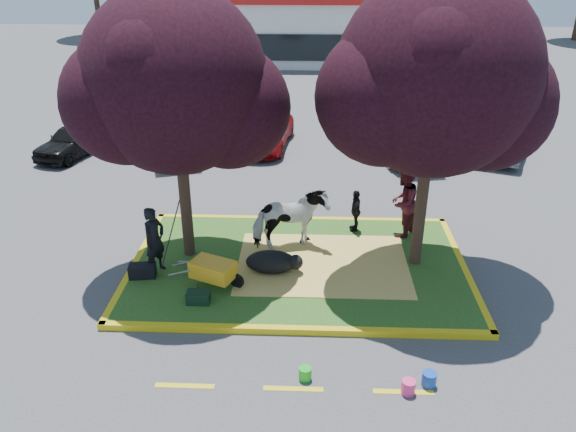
{
  "coord_description": "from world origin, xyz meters",
  "views": [
    {
      "loc": [
        0.21,
        -12.0,
        7.34
      ],
      "look_at": [
        -0.28,
        0.5,
        1.21
      ],
      "focal_mm": 35.0,
      "sensor_mm": 36.0,
      "label": 1
    }
  ],
  "objects_px": {
    "cow": "(290,220)",
    "bucket_pink": "(408,387)",
    "car_black": "(74,139)",
    "calf": "(271,262)",
    "bucket_blue": "(429,379)",
    "bucket_green": "(305,373)",
    "car_silver": "(171,132)",
    "handler": "(155,240)",
    "wheelbarrow": "(214,270)"
  },
  "relations": [
    {
      "from": "bucket_green",
      "to": "calf",
      "type": "bearing_deg",
      "value": 103.79
    },
    {
      "from": "bucket_blue",
      "to": "car_silver",
      "type": "distance_m",
      "value": 14.64
    },
    {
      "from": "handler",
      "to": "calf",
      "type": "bearing_deg",
      "value": -58.48
    },
    {
      "from": "car_silver",
      "to": "bucket_green",
      "type": "bearing_deg",
      "value": 95.11
    },
    {
      "from": "cow",
      "to": "calf",
      "type": "relative_size",
      "value": 1.55
    },
    {
      "from": "cow",
      "to": "bucket_pink",
      "type": "xyz_separation_m",
      "value": [
        2.31,
        -5.03,
        -0.81
      ]
    },
    {
      "from": "bucket_green",
      "to": "bucket_pink",
      "type": "relative_size",
      "value": 0.94
    },
    {
      "from": "handler",
      "to": "wheelbarrow",
      "type": "height_order",
      "value": "handler"
    },
    {
      "from": "cow",
      "to": "bucket_green",
      "type": "relative_size",
      "value": 7.36
    },
    {
      "from": "bucket_blue",
      "to": "car_silver",
      "type": "bearing_deg",
      "value": 121.1
    },
    {
      "from": "bucket_pink",
      "to": "car_silver",
      "type": "xyz_separation_m",
      "value": [
        -7.15,
        12.73,
        0.64
      ]
    },
    {
      "from": "wheelbarrow",
      "to": "bucket_blue",
      "type": "bearing_deg",
      "value": -9.63
    },
    {
      "from": "handler",
      "to": "car_silver",
      "type": "xyz_separation_m",
      "value": [
        -1.66,
        8.98,
        -0.21
      ]
    },
    {
      "from": "handler",
      "to": "wheelbarrow",
      "type": "distance_m",
      "value": 1.68
    },
    {
      "from": "bucket_pink",
      "to": "bucket_blue",
      "type": "height_order",
      "value": "bucket_blue"
    },
    {
      "from": "handler",
      "to": "car_silver",
      "type": "bearing_deg",
      "value": 40.71
    },
    {
      "from": "car_black",
      "to": "calf",
      "type": "bearing_deg",
      "value": -28.43
    },
    {
      "from": "calf",
      "to": "handler",
      "type": "relative_size",
      "value": 0.73
    },
    {
      "from": "bucket_green",
      "to": "wheelbarrow",
      "type": "bearing_deg",
      "value": 127.25
    },
    {
      "from": "car_black",
      "to": "bucket_pink",
      "type": "bearing_deg",
      "value": -30.76
    },
    {
      "from": "bucket_blue",
      "to": "handler",
      "type": "bearing_deg",
      "value": 148.95
    },
    {
      "from": "wheelbarrow",
      "to": "car_silver",
      "type": "relative_size",
      "value": 0.37
    },
    {
      "from": "calf",
      "to": "bucket_green",
      "type": "distance_m",
      "value": 3.65
    },
    {
      "from": "wheelbarrow",
      "to": "bucket_green",
      "type": "relative_size",
      "value": 6.76
    },
    {
      "from": "calf",
      "to": "wheelbarrow",
      "type": "xyz_separation_m",
      "value": [
        -1.26,
        -0.73,
        0.19
      ]
    },
    {
      "from": "bucket_pink",
      "to": "handler",
      "type": "bearing_deg",
      "value": 145.58
    },
    {
      "from": "wheelbarrow",
      "to": "car_black",
      "type": "xyz_separation_m",
      "value": [
        -6.78,
        9.16,
        -0.01
      ]
    },
    {
      "from": "cow",
      "to": "car_black",
      "type": "xyz_separation_m",
      "value": [
        -8.46,
        7.22,
        -0.35
      ]
    },
    {
      "from": "wheelbarrow",
      "to": "bucket_pink",
      "type": "height_order",
      "value": "wheelbarrow"
    },
    {
      "from": "cow",
      "to": "bucket_green",
      "type": "height_order",
      "value": "cow"
    },
    {
      "from": "car_black",
      "to": "cow",
      "type": "bearing_deg",
      "value": -22.56
    },
    {
      "from": "cow",
      "to": "bucket_pink",
      "type": "relative_size",
      "value": 6.92
    },
    {
      "from": "calf",
      "to": "bucket_blue",
      "type": "xyz_separation_m",
      "value": [
        3.14,
        -3.61,
        -0.27
      ]
    },
    {
      "from": "calf",
      "to": "bucket_blue",
      "type": "relative_size",
      "value": 4.27
    },
    {
      "from": "bucket_green",
      "to": "car_black",
      "type": "height_order",
      "value": "car_black"
    },
    {
      "from": "handler",
      "to": "bucket_green",
      "type": "height_order",
      "value": "handler"
    },
    {
      "from": "handler",
      "to": "bucket_green",
      "type": "relative_size",
      "value": 6.46
    },
    {
      "from": "bucket_green",
      "to": "car_black",
      "type": "relative_size",
      "value": 0.07
    },
    {
      "from": "cow",
      "to": "bucket_blue",
      "type": "distance_m",
      "value": 5.6
    },
    {
      "from": "cow",
      "to": "handler",
      "type": "relative_size",
      "value": 1.14
    },
    {
      "from": "cow",
      "to": "bucket_blue",
      "type": "xyz_separation_m",
      "value": [
        2.72,
        -4.82,
        -0.81
      ]
    },
    {
      "from": "calf",
      "to": "bucket_pink",
      "type": "bearing_deg",
      "value": -46.44
    },
    {
      "from": "handler",
      "to": "wheelbarrow",
      "type": "relative_size",
      "value": 0.96
    },
    {
      "from": "wheelbarrow",
      "to": "cow",
      "type": "bearing_deg",
      "value": 72.66
    },
    {
      "from": "calf",
      "to": "bucket_blue",
      "type": "height_order",
      "value": "calf"
    },
    {
      "from": "handler",
      "to": "bucket_blue",
      "type": "bearing_deg",
      "value": -90.82
    },
    {
      "from": "handler",
      "to": "bucket_blue",
      "type": "xyz_separation_m",
      "value": [
        5.89,
        -3.55,
        -0.84
      ]
    },
    {
      "from": "calf",
      "to": "handler",
      "type": "height_order",
      "value": "handler"
    },
    {
      "from": "bucket_green",
      "to": "bucket_pink",
      "type": "xyz_separation_m",
      "value": [
        1.86,
        -0.29,
        0.01
      ]
    },
    {
      "from": "handler",
      "to": "car_silver",
      "type": "distance_m",
      "value": 9.13
    }
  ]
}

